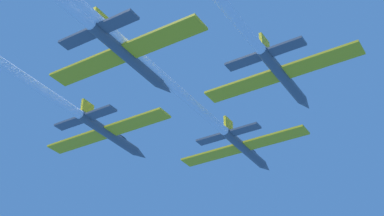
# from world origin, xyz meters

# --- Properties ---
(jet_lead) EXTENTS (15.86, 56.71, 2.63)m
(jet_lead) POSITION_xyz_m (0.63, -17.26, 0.02)
(jet_lead) COLOR #4C5660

